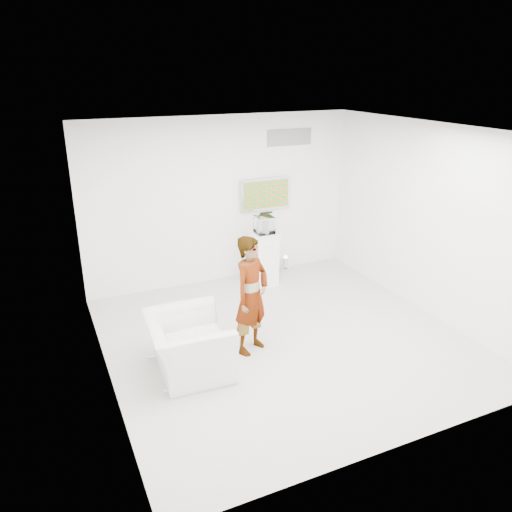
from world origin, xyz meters
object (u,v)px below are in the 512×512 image
(tv, at_px, (265,194))
(armchair, at_px, (189,345))
(person, at_px, (251,295))
(pedestal, at_px, (264,258))
(floor_uplight, at_px, (285,263))

(tv, relative_size, armchair, 0.87)
(person, height_order, pedestal, person)
(tv, relative_size, pedestal, 1.03)
(person, bearing_deg, armchair, 158.95)
(tv, distance_m, armchair, 3.75)
(person, bearing_deg, floor_uplight, 24.16)
(armchair, relative_size, pedestal, 1.18)
(tv, xyz_separation_m, armchair, (-2.37, -2.67, -1.18))
(floor_uplight, bearing_deg, armchair, -137.18)
(armchair, bearing_deg, pedestal, -40.55)
(person, relative_size, armchair, 1.46)
(person, height_order, armchair, person)
(tv, height_order, person, tv)
(tv, distance_m, person, 2.99)
(armchair, relative_size, floor_uplight, 3.91)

